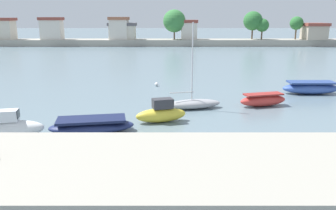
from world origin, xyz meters
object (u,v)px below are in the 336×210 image
object	(u,v)px
moored_boat_3	(193,103)
moored_boat_4	(263,100)
moored_boat_0	(12,127)
mooring_buoy_0	(156,84)
moored_boat_2	(161,113)
moored_boat_5	(311,88)
moored_boat_1	(91,126)

from	to	relation	value
moored_boat_3	moored_boat_4	size ratio (longest dim) A/B	1.61
moored_boat_0	mooring_buoy_0	bearing A→B (deg)	51.02
moored_boat_2	mooring_buoy_0	bearing A→B (deg)	77.54
moored_boat_5	moored_boat_4	bearing A→B (deg)	-141.41
mooring_buoy_0	moored_boat_3	bearing A→B (deg)	-70.38
moored_boat_2	moored_boat_3	xyz separation A→B (m)	(2.50, 3.57, -0.22)
moored_boat_3	mooring_buoy_0	size ratio (longest dim) A/B	17.10
moored_boat_1	moored_boat_5	distance (m)	21.50
mooring_buoy_0	moored_boat_0	bearing A→B (deg)	-117.56
moored_boat_2	moored_boat_5	world-z (taller)	moored_boat_2
moored_boat_2	moored_boat_3	bearing A→B (deg)	39.21
moored_boat_4	moored_boat_5	distance (m)	7.38
moored_boat_3	mooring_buoy_0	world-z (taller)	moored_boat_3
moored_boat_5	moored_boat_3	bearing A→B (deg)	-154.77
moored_boat_3	moored_boat_4	xyz separation A→B (m)	(5.72, 0.81, 0.09)
moored_boat_4	moored_boat_5	bearing A→B (deg)	24.07
moored_boat_5	mooring_buoy_0	distance (m)	15.18
moored_boat_5	mooring_buoy_0	xyz separation A→B (m)	(-14.73, 3.66, -0.37)
moored_boat_3	moored_boat_5	bearing A→B (deg)	12.87
moored_boat_2	moored_boat_3	size ratio (longest dim) A/B	0.55
moored_boat_4	moored_boat_2	bearing A→B (deg)	-166.51
moored_boat_2	moored_boat_3	world-z (taller)	moored_boat_3
moored_boat_5	moored_boat_1	bearing A→B (deg)	-148.62
moored_boat_1	moored_boat_3	distance (m)	8.97
moored_boat_4	moored_boat_1	bearing A→B (deg)	-166.89
moored_boat_0	mooring_buoy_0	size ratio (longest dim) A/B	9.72
moored_boat_0	moored_boat_3	world-z (taller)	moored_boat_3
moored_boat_4	moored_boat_0	bearing A→B (deg)	-171.05
moored_boat_1	mooring_buoy_0	size ratio (longest dim) A/B	14.17
mooring_buoy_0	moored_boat_1	bearing A→B (deg)	-103.66
moored_boat_0	mooring_buoy_0	distance (m)	17.78
moored_boat_1	moored_boat_2	bearing A→B (deg)	17.32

